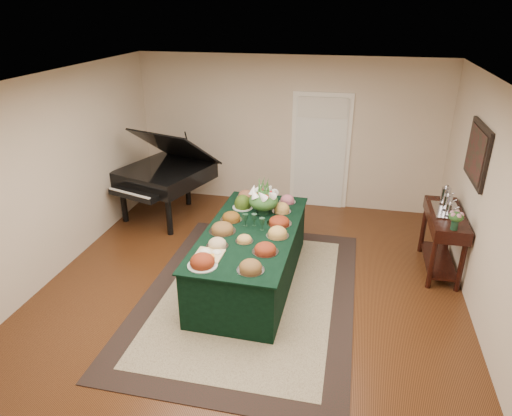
% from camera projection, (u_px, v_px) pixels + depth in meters
% --- Properties ---
extents(ground, '(6.00, 6.00, 0.00)m').
position_uv_depth(ground, '(251.00, 288.00, 6.11)').
color(ground, black).
rests_on(ground, ground).
extents(area_rug, '(2.69, 3.77, 0.01)m').
position_uv_depth(area_rug, '(249.00, 294.00, 5.98)').
color(area_rug, black).
rests_on(area_rug, ground).
extents(kitchen_doorway, '(1.05, 0.07, 2.10)m').
position_uv_depth(kitchen_doorway, '(320.00, 153.00, 8.22)').
color(kitchen_doorway, white).
rests_on(kitchen_doorway, ground).
extents(buffet_table, '(1.21, 2.49, 0.79)m').
position_uv_depth(buffet_table, '(251.00, 256.00, 6.11)').
color(buffet_table, black).
rests_on(buffet_table, ground).
extents(food_platters, '(1.04, 2.31, 0.15)m').
position_uv_depth(food_platters, '(249.00, 226.00, 5.95)').
color(food_platters, silver).
rests_on(food_platters, buffet_table).
extents(cutting_board, '(0.33, 0.33, 0.10)m').
position_uv_depth(cutting_board, '(209.00, 252.00, 5.34)').
color(cutting_board, tan).
rests_on(cutting_board, buffet_table).
extents(green_goblets, '(0.32, 0.18, 0.18)m').
position_uv_depth(green_goblets, '(254.00, 221.00, 5.98)').
color(green_goblets, '#13301F').
rests_on(green_goblets, buffet_table).
extents(floral_centerpiece, '(0.42, 0.42, 0.42)m').
position_uv_depth(floral_centerpiece, '(263.00, 197.00, 6.31)').
color(floral_centerpiece, '#13301F').
rests_on(floral_centerpiece, buffet_table).
extents(grand_piano, '(1.74, 1.83, 1.62)m').
position_uv_depth(grand_piano, '(165.00, 174.00, 7.85)').
color(grand_piano, black).
rests_on(grand_piano, ground).
extents(wicker_basket, '(0.35, 0.35, 0.22)m').
position_uv_depth(wicker_basket, '(219.00, 233.00, 7.33)').
color(wicker_basket, '#9E7B3F').
rests_on(wicker_basket, ground).
extents(mahogany_sideboard, '(0.45, 1.19, 0.89)m').
position_uv_depth(mahogany_sideboard, '(445.00, 226.00, 6.26)').
color(mahogany_sideboard, black).
rests_on(mahogany_sideboard, ground).
extents(tea_service, '(0.34, 0.58, 0.30)m').
position_uv_depth(tea_service, '(447.00, 202.00, 6.23)').
color(tea_service, silver).
rests_on(tea_service, mahogany_sideboard).
extents(pink_bouquet, '(0.20, 0.20, 0.26)m').
position_uv_depth(pink_bouquet, '(456.00, 217.00, 5.66)').
color(pink_bouquet, '#13301F').
rests_on(pink_bouquet, mahogany_sideboard).
extents(wall_painting, '(0.05, 0.95, 0.75)m').
position_uv_depth(wall_painting, '(477.00, 153.00, 5.78)').
color(wall_painting, black).
rests_on(wall_painting, ground).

